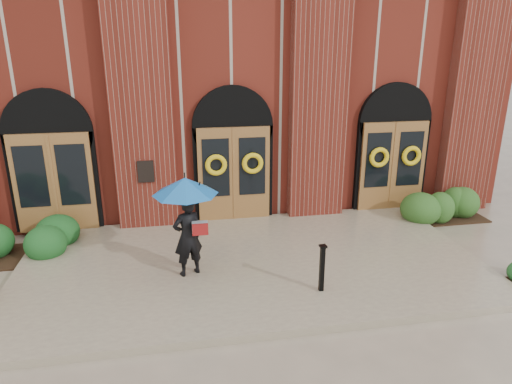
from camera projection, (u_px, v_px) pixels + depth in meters
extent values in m
plane|color=gray|center=(252.00, 269.00, 9.97)|extent=(90.00, 90.00, 0.00)
cube|color=#9C9171|center=(251.00, 263.00, 10.08)|extent=(10.00, 5.30, 0.15)
cube|color=#5F1E14|center=(211.00, 76.00, 17.17)|extent=(16.00, 12.00, 7.00)
cube|color=black|center=(146.00, 172.00, 11.36)|extent=(0.40, 0.05, 0.55)
cube|color=#5F1E14|center=(140.00, 95.00, 11.02)|extent=(1.50, 0.45, 7.00)
cube|color=#5F1E14|center=(319.00, 92.00, 11.79)|extent=(1.50, 0.45, 7.00)
cube|color=#5F1E14|center=(475.00, 88.00, 12.56)|extent=(1.50, 0.45, 7.00)
cube|color=olive|center=(54.00, 183.00, 11.28)|extent=(1.90, 0.10, 2.50)
cylinder|color=black|center=(48.00, 132.00, 11.02)|extent=(2.10, 0.22, 2.10)
cube|color=olive|center=(234.00, 174.00, 12.05)|extent=(1.90, 0.10, 2.50)
cylinder|color=black|center=(233.00, 126.00, 11.79)|extent=(2.10, 0.22, 2.10)
cube|color=olive|center=(392.00, 166.00, 12.82)|extent=(1.90, 0.10, 2.50)
cylinder|color=black|center=(394.00, 121.00, 12.56)|extent=(2.10, 0.22, 2.10)
torus|color=yellow|center=(216.00, 165.00, 11.76)|extent=(0.57, 0.13, 0.57)
torus|color=yellow|center=(253.00, 163.00, 11.93)|extent=(0.57, 0.13, 0.57)
torus|color=yellow|center=(379.00, 157.00, 12.53)|extent=(0.57, 0.13, 0.57)
torus|color=yellow|center=(411.00, 156.00, 12.70)|extent=(0.57, 0.13, 0.57)
imported|color=black|center=(188.00, 236.00, 9.21)|extent=(0.72, 0.60, 1.68)
cone|color=#1661AF|center=(185.00, 186.00, 8.87)|extent=(1.69, 1.69, 0.34)
cylinder|color=black|center=(189.00, 208.00, 8.98)|extent=(0.02, 0.02, 0.57)
cube|color=#ABAEB0|center=(200.00, 228.00, 9.06)|extent=(0.35, 0.26, 0.25)
cube|color=maroon|center=(200.00, 230.00, 8.97)|extent=(0.30, 0.13, 0.25)
cube|color=black|center=(322.00, 269.00, 8.70)|extent=(0.09, 0.09, 0.92)
cube|color=black|center=(323.00, 246.00, 8.55)|extent=(0.13, 0.13, 0.04)
ellipsoid|color=#18491B|center=(16.00, 242.00, 10.42)|extent=(2.96, 1.18, 0.76)
ellipsoid|color=#29501C|center=(421.00, 204.00, 12.78)|extent=(3.19, 1.28, 0.82)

